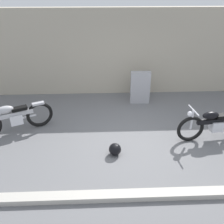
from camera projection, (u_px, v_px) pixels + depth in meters
ground_plane at (133, 144)px, 6.59m from camera, size 40.00×40.00×0.00m
building_wall at (124, 52)px, 8.88m from camera, size 18.00×0.30×2.94m
curb_strip at (144, 195)px, 4.99m from camera, size 18.00×0.24×0.12m
stone_marker at (140, 88)px, 8.48m from camera, size 0.65×0.23×1.09m
helmet at (115, 149)px, 6.15m from camera, size 0.30×0.30×0.30m
motorcycle_silver at (13, 118)px, 6.88m from camera, size 1.95×1.07×0.95m
motorcycle_black at (215, 124)px, 6.62m from camera, size 2.05×0.58×0.92m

